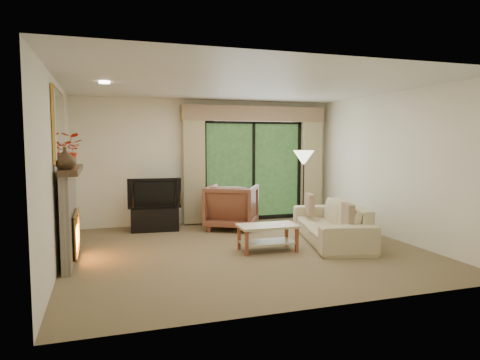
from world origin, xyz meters
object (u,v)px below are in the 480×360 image
object	(u,v)px
media_console	(155,219)
coffee_table	(268,238)
sofa	(331,222)
armchair	(232,207)

from	to	relation	value
media_console	coffee_table	bearing A→B (deg)	-49.11
coffee_table	sofa	bearing A→B (deg)	14.22
media_console	coffee_table	world-z (taller)	media_console
sofa	coffee_table	distance (m)	1.33
media_console	coffee_table	distance (m)	2.60
armchair	sofa	xyz separation A→B (m)	(1.34, -1.55, -0.11)
media_console	sofa	size ratio (longest dim) A/B	0.40
media_console	coffee_table	xyz separation A→B (m)	(1.52, -2.11, -0.02)
sofa	coffee_table	xyz separation A→B (m)	(-1.30, -0.29, -0.12)
sofa	media_console	bearing A→B (deg)	-108.63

